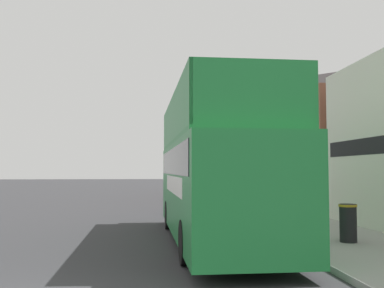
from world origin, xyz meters
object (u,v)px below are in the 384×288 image
Objects in this scene: lamp_post_third at (208,148)px; litter_bin at (348,222)px; lamp_post_nearest at (291,119)px; tour_bus at (214,178)px; lamp_post_second at (236,142)px; pedestrian_third at (311,202)px; parked_car_ahead_of_bus at (202,199)px.

lamp_post_third is 19.14m from litter_bin.
lamp_post_third reaches higher than lamp_post_nearest.
lamp_post_second is at bearing 73.94° from tour_bus.
tour_bus is at bearing -177.49° from pedestrian_third.
litter_bin is at bearing -73.07° from parked_car_ahead_of_bus.
parked_car_ahead_of_bus is (0.62, 8.18, -1.11)m from tour_bus.
tour_bus is 3.76m from litter_bin.
lamp_post_third reaches higher than lamp_post_second.
tour_bus is 1.98× the size of lamp_post_third.
pedestrian_third is 0.32× the size of lamp_post_nearest.
pedestrian_third is 1.50m from litter_bin.
parked_car_ahead_of_bus is 9.80m from litter_bin.
litter_bin is at bearing -70.14° from pedestrian_third.
lamp_post_third is (-0.01, 18.12, 0.08)m from lamp_post_nearest.
pedestrian_third is 17.71m from lamp_post_third.
lamp_post_nearest reaches higher than lamp_post_second.
parked_car_ahead_of_bus is at bearing -98.93° from lamp_post_third.
tour_bus is at bearing 159.98° from litter_bin.
pedestrian_third is at bearing 1.45° from tour_bus.
lamp_post_second reaches higher than litter_bin.
lamp_post_nearest is at bearing -79.50° from parked_car_ahead_of_bus.
tour_bus reaches higher than parked_car_ahead_of_bus.
pedestrian_third is (2.88, 0.13, -0.71)m from tour_bus.
parked_car_ahead_of_bus is 8.38m from pedestrian_third.
lamp_post_nearest is at bearing -13.47° from tour_bus.
lamp_post_third reaches higher than pedestrian_third.
lamp_post_third is (2.11, 17.65, 1.75)m from tour_bus.
litter_bin is at bearing -83.80° from lamp_post_second.
lamp_post_third reaches higher than parked_car_ahead_of_bus.
lamp_post_nearest reaches higher than parked_car_ahead_of_bus.
lamp_post_nearest is (-0.76, -0.59, 2.38)m from pedestrian_third.
pedestrian_third is at bearing -86.10° from lamp_post_second.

